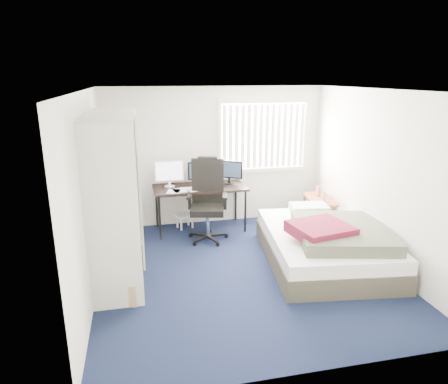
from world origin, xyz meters
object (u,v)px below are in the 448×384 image
desk (200,185)px  office_chair (208,208)px  nightstand (319,202)px  bed (326,243)px

desk → office_chair: office_chair is taller
desk → office_chair: size_ratio=1.18×
office_chair → nightstand: 2.03m
nightstand → bed: 1.40m
nightstand → bed: size_ratio=0.37×
desk → bed: 2.42m
office_chair → bed: (1.54, -1.30, -0.23)m
desk → nightstand: (2.09, -0.44, -0.31)m
desk → bed: bearing=-47.3°
nightstand → office_chair: bearing=-180.0°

